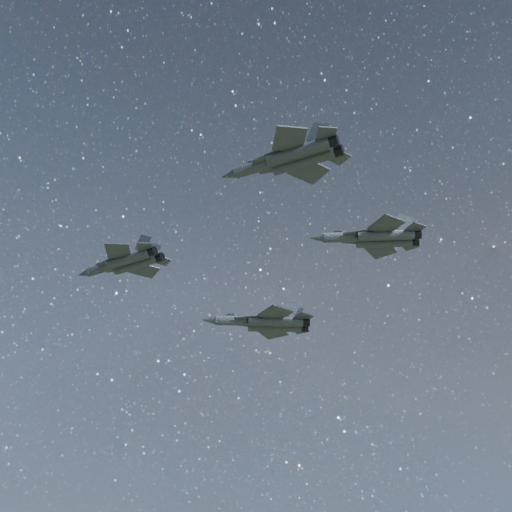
# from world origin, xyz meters

# --- Properties ---
(jet_lead) EXTENTS (16.43, 11.13, 4.13)m
(jet_lead) POSITION_xyz_m (-24.16, 2.19, 142.96)
(jet_lead) COLOR #2C3137
(jet_left) EXTENTS (19.05, 12.93, 4.79)m
(jet_left) POSITION_xyz_m (-6.00, 19.88, 139.28)
(jet_left) COLOR #2C3137
(jet_right) EXTENTS (16.75, 11.47, 4.20)m
(jet_right) POSITION_xyz_m (4.02, -14.23, 144.46)
(jet_right) COLOR #2C3137
(jet_slot) EXTENTS (17.07, 11.82, 4.29)m
(jet_slot) POSITION_xyz_m (13.27, 5.89, 144.56)
(jet_slot) COLOR #2C3137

